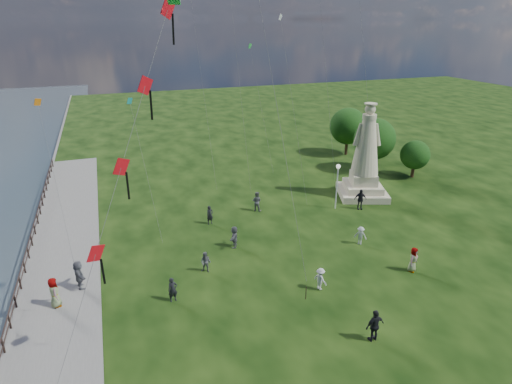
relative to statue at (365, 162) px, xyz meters
name	(u,v)px	position (x,y,z in m)	size (l,w,h in m)	color
waterfront	(38,297)	(-28.34, -7.41, -3.50)	(200.00, 200.00, 1.51)	#354750
statue	(365,162)	(0.00, 0.00, 0.00)	(5.74, 5.74, 9.09)	beige
lamppost	(338,177)	(-4.01, -1.85, -0.36)	(0.39, 0.39, 4.26)	silver
tree_row	(368,135)	(5.80, 8.40, 0.13)	(6.89, 13.72, 6.07)	#382314
person_0	(173,290)	(-20.38, -10.79, -2.63)	(0.59, 0.39, 1.61)	black
person_1	(206,262)	(-17.70, -8.27, -2.68)	(0.73, 0.45, 1.51)	#595960
person_2	(320,279)	(-11.27, -12.72, -2.68)	(0.98, 0.50, 1.51)	silver
person_3	(375,326)	(-10.75, -17.94, -2.47)	(1.13, 0.58, 1.93)	black
person_4	(413,260)	(-4.27, -12.94, -2.54)	(0.87, 0.54, 1.78)	#595960
person_5	(79,276)	(-25.78, -7.52, -2.46)	(1.80, 0.78, 1.94)	#595960
person_6	(210,215)	(-15.63, -1.09, -2.62)	(0.60, 0.39, 1.63)	black
person_7	(257,201)	(-10.99, 0.15, -2.53)	(0.88, 0.54, 1.81)	#595960
person_8	(360,235)	(-5.57, -8.42, -2.70)	(0.95, 0.49, 1.46)	silver
person_9	(360,199)	(-2.00, -2.74, -2.46)	(1.14, 0.58, 1.94)	black
person_10	(55,294)	(-27.12, -9.06, -2.48)	(0.94, 0.57, 1.92)	#595960
person_11	(234,237)	(-14.84, -5.57, -2.58)	(1.58, 0.68, 1.70)	#595960
red_kite_train	(144,96)	(-21.07, -11.82, 9.29)	(9.33, 9.35, 20.60)	black
small_kites	(242,42)	(-10.41, 5.82, 10.85)	(29.44, 18.95, 26.31)	teal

